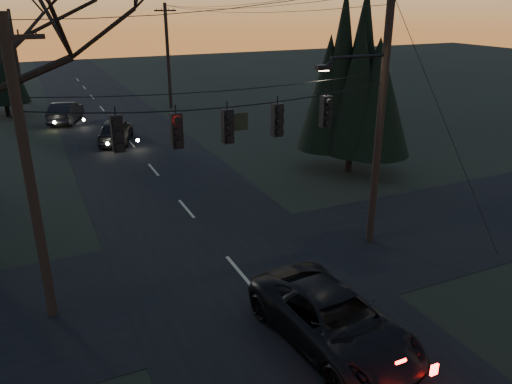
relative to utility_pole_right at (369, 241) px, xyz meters
name	(u,v)px	position (x,y,z in m)	size (l,w,h in m)	color
main_road	(163,181)	(-5.50, 10.00, 0.01)	(8.00, 120.00, 0.02)	black
cross_road	(239,271)	(-5.50, 0.00, 0.01)	(60.00, 7.00, 0.02)	black
utility_pole_right	(369,241)	(0.00, 0.00, 0.00)	(5.00, 0.30, 10.00)	black
utility_pole_left	(53,314)	(-11.50, 0.00, 0.00)	(1.80, 0.30, 8.50)	black
utility_pole_far_r	(171,108)	(0.00, 28.00, 0.00)	(1.80, 0.30, 8.50)	black
utility_pole_far_l	(24,102)	(-11.50, 36.00, 0.00)	(0.30, 0.30, 8.00)	black
span_signal_assembly	(229,124)	(-5.74, 0.00, 5.21)	(11.50, 0.44, 1.63)	black
evergreen_right	(354,82)	(4.11, 7.39, 4.81)	(4.03, 4.03, 8.43)	black
evergreen_dist	(0,68)	(-12.76, 30.22, 3.76)	(3.88, 3.88, 6.34)	black
suv_near	(333,320)	(-4.70, -4.62, 0.75)	(2.50, 5.41, 1.50)	black
sedan_oncoming_a	(116,131)	(-6.30, 18.58, 0.79)	(1.87, 4.64, 1.58)	black
sedan_oncoming_b	(66,112)	(-8.70, 26.01, 0.77)	(1.64, 4.69, 1.55)	black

